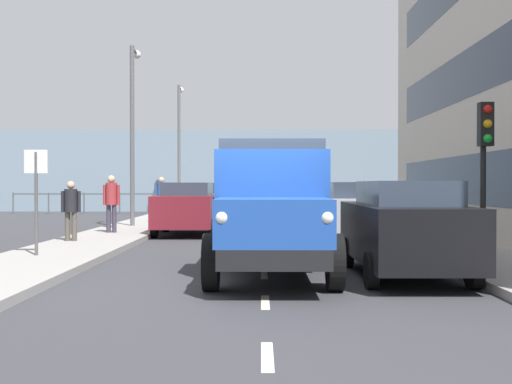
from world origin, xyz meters
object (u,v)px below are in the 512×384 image
object	(u,v)px
car_teal_oppositeside_1	(202,203)
traffic_light_near	(485,145)
pedestrian_in_dark_coat	(161,196)
car_maroon_oppositeside_0	(187,208)
pedestrian_couple_a	(111,199)
street_sign	(36,183)
pedestrian_by_lamp	(71,206)
truck_vintage_blue	(272,212)
car_silver_kerbside_1	(355,213)
car_black_kerbside_near	(404,227)
lamp_post_promenade	(133,119)
pedestrian_near_railing	(111,198)
lamp_post_far	(179,137)

from	to	relation	value
car_teal_oppositeside_1	traffic_light_near	size ratio (longest dim) A/B	1.39
car_teal_oppositeside_1	pedestrian_in_dark_coat	distance (m)	1.97
car_maroon_oppositeside_0	pedestrian_couple_a	size ratio (longest dim) A/B	2.36
pedestrian_in_dark_coat	traffic_light_near	xyz separation A→B (m)	(-8.57, 12.34, 1.26)
car_maroon_oppositeside_0	street_sign	size ratio (longest dim) A/B	1.88
car_maroon_oppositeside_0	pedestrian_by_lamp	bearing A→B (deg)	57.38
truck_vintage_blue	pedestrian_in_dark_coat	distance (m)	14.99
car_teal_oppositeside_1	truck_vintage_blue	bearing A→B (deg)	99.52
pedestrian_by_lamp	street_sign	xyz separation A→B (m)	(-0.29, 3.53, 0.60)
car_silver_kerbside_1	traffic_light_near	size ratio (longest dim) A/B	1.23
car_black_kerbside_near	traffic_light_near	world-z (taller)	traffic_light_near
car_maroon_oppositeside_0	lamp_post_promenade	distance (m)	4.63
pedestrian_by_lamp	pedestrian_couple_a	distance (m)	3.06
pedestrian_near_railing	lamp_post_far	size ratio (longest dim) A/B	0.25
truck_vintage_blue	street_sign	bearing A→B (deg)	-25.85
pedestrian_by_lamp	street_sign	distance (m)	3.60
truck_vintage_blue	pedestrian_by_lamp	xyz separation A→B (m)	(5.27, -5.95, -0.09)
car_silver_kerbside_1	car_maroon_oppositeside_0	bearing A→B (deg)	-37.12
car_silver_kerbside_1	car_teal_oppositeside_1	world-z (taller)	same
pedestrian_near_railing	street_sign	world-z (taller)	street_sign
car_black_kerbside_near	street_sign	world-z (taller)	street_sign
car_black_kerbside_near	pedestrian_by_lamp	distance (m)	9.54
car_black_kerbside_near	lamp_post_far	world-z (taller)	lamp_post_far
pedestrian_in_dark_coat	street_sign	bearing A→B (deg)	85.98
pedestrian_in_dark_coat	lamp_post_promenade	distance (m)	3.47
street_sign	traffic_light_near	bearing A→B (deg)	177.92
car_black_kerbside_near	lamp_post_promenade	bearing A→B (deg)	-59.51
pedestrian_couple_a	street_sign	distance (m)	6.58
pedestrian_couple_a	traffic_light_near	size ratio (longest dim) A/B	0.56
pedestrian_near_railing	traffic_light_near	world-z (taller)	traffic_light_near
truck_vintage_blue	lamp_post_promenade	xyz separation A→B (m)	(4.90, -12.58, 2.89)
traffic_light_near	street_sign	xyz separation A→B (m)	(9.42, -0.34, -0.79)
lamp_post_promenade	car_silver_kerbside_1	bearing A→B (deg)	139.21
car_maroon_oppositeside_0	street_sign	bearing A→B (deg)	72.93
pedestrian_couple_a	lamp_post_promenade	xyz separation A→B (m)	(0.02, -3.60, 2.86)
lamp_post_promenade	pedestrian_in_dark_coat	bearing A→B (deg)	-112.67
pedestrian_by_lamp	lamp_post_promenade	xyz separation A→B (m)	(-0.37, -6.63, 2.98)
car_maroon_oppositeside_0	traffic_light_near	world-z (taller)	traffic_light_near
car_silver_kerbside_1	pedestrian_in_dark_coat	size ratio (longest dim) A/B	2.19
truck_vintage_blue	pedestrian_couple_a	distance (m)	10.22
car_maroon_oppositeside_0	lamp_post_promenade	xyz separation A→B (m)	(2.28, -2.49, 3.17)
car_black_kerbside_near	lamp_post_far	xyz separation A→B (m)	(7.02, -24.07, 3.35)
pedestrian_by_lamp	lamp_post_far	world-z (taller)	lamp_post_far
pedestrian_couple_a	pedestrian_in_dark_coat	size ratio (longest dim) A/B	1.00
lamp_post_far	pedestrian_in_dark_coat	bearing A→B (deg)	93.02
truck_vintage_blue	pedestrian_couple_a	xyz separation A→B (m)	(4.88, -8.98, 0.03)
pedestrian_by_lamp	lamp_post_promenade	world-z (taller)	lamp_post_promenade
car_maroon_oppositeside_0	car_black_kerbside_near	bearing A→B (deg)	116.87
car_maroon_oppositeside_0	pedestrian_near_railing	bearing A→B (deg)	-25.37
car_silver_kerbside_1	lamp_post_far	size ratio (longest dim) A/B	0.57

